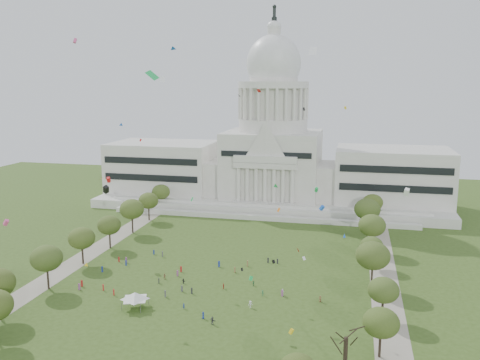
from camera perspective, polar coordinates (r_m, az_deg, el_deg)
The scene contains 32 objects.
ground at distance 139.45m, azimuth -4.26°, elevation -13.19°, with size 400.00×400.00×0.00m, color #344C18.
capitol at distance 240.68m, azimuth 3.66°, elevation 2.59°, with size 160.00×64.50×91.30m.
path_left at distance 183.35m, azimuth -16.02°, elevation -7.61°, with size 8.00×160.00×0.04m, color gray.
path_right at distance 162.06m, azimuth 15.79°, elevation -10.06°, with size 8.00×160.00×0.04m, color gray.
row_tree_r_0 at distance 113.27m, azimuth 15.56°, elevation -15.19°, with size 7.67×7.67×10.91m.
row_tree_l_1 at distance 152.05m, azimuth -20.91°, elevation -8.21°, with size 8.86×8.86×12.59m.
row_tree_r_1 at distance 129.66m, azimuth 15.81°, elevation -11.82°, with size 7.58×7.58×10.78m.
row_tree_l_2 at distance 168.93m, azimuth -17.36°, elevation -6.25°, with size 8.42×8.42×11.97m.
row_tree_r_2 at distance 146.82m, azimuth 14.70°, elevation -8.22°, with size 9.55×9.55×13.58m.
row_tree_l_3 at distance 182.47m, azimuth -14.48°, elevation -4.93°, with size 8.12×8.12×11.55m.
row_tree_r_3 at distance 163.82m, azimuth 14.58°, elevation -7.16°, with size 7.01×7.01×9.98m.
row_tree_l_4 at distance 198.19m, azimuth -12.05°, elevation -3.22°, with size 9.29×9.29×13.21m.
row_tree_r_4 at distance 178.11m, azimuth 14.61°, elevation -4.96°, with size 9.19×9.19×13.06m.
row_tree_l_5 at distance 215.34m, azimuth -10.24°, elevation -2.30°, with size 8.33×8.33×11.85m.
row_tree_r_5 at distance 197.40m, azimuth 14.10°, elevation -3.21°, with size 9.82×9.82×13.96m.
row_tree_l_6 at distance 232.32m, azimuth -8.86°, elevation -1.33°, with size 8.19×8.19×11.64m.
row_tree_r_6 at distance 215.25m, azimuth 14.67°, elevation -2.46°, with size 8.42×8.42×11.97m.
big_bare_tree at distance 105.13m, azimuth 11.84°, elevation -16.59°, with size 6.00×5.00×12.80m.
event_tent at distance 135.56m, azimuth -11.71°, elevation -12.59°, with size 9.82×9.82×4.30m.
person_0 at distance 138.73m, azimuth 9.00°, elevation -13.04°, with size 0.83×0.54×1.71m, color olive.
person_2 at distance 141.26m, azimuth 4.84°, elevation -12.46°, with size 0.91×0.56×1.88m, color silver.
person_3 at distance 140.89m, azimuth 2.54°, elevation -12.56°, with size 1.02×0.53×1.58m, color #33723F.
person_4 at distance 145.14m, azimuth -1.87°, elevation -11.83°, with size 0.93×0.51×1.59m, color #B21E1E.
person_5 at distance 149.41m, azimuth -6.37°, elevation -11.21°, with size 1.47×0.58×1.58m, color #26262B.
person_6 at distance 128.68m, azimuth -4.16°, elevation -14.91°, with size 0.85×0.55×1.73m, color navy.
person_7 at distance 134.14m, azimuth -6.34°, elevation -13.89°, with size 0.55×0.40×1.50m, color navy.
person_8 at distance 153.36m, azimuth -8.47°, elevation -10.64°, with size 0.84×0.52×1.73m, color olive.
person_9 at distance 133.90m, azimuth 1.18°, elevation -13.78°, with size 1.20×0.62×1.86m, color silver.
person_10 at distance 147.13m, azimuth 1.53°, elevation -11.51°, with size 0.90×0.49×1.53m, color #33723F.
person_11 at distance 125.73m, azimuth -3.12°, elevation -15.49°, with size 1.81×0.72×1.95m, color #4C4C51.
distant_crowd at distance 155.77m, azimuth -7.81°, elevation -10.27°, with size 56.88×34.85×1.89m.
kite_swarm at distance 137.79m, azimuth -3.15°, elevation -0.28°, with size 97.96×99.90×63.25m.
Camera 1 is at (38.29, -121.52, 56.69)m, focal length 38.00 mm.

